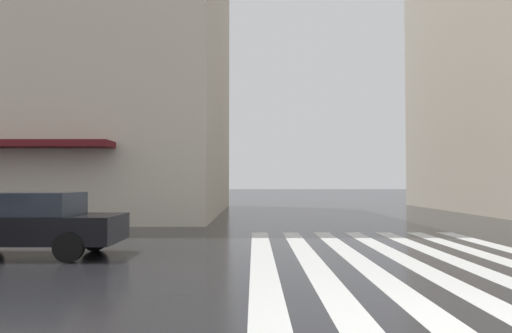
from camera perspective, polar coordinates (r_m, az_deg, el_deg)
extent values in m
cube|color=silver|center=(10.28, 24.21, -10.83)|extent=(13.00, 0.50, 0.01)
cube|color=silver|center=(9.92, 18.84, -11.24)|extent=(13.00, 0.50, 0.01)
cube|color=silver|center=(9.64, 13.09, -11.56)|extent=(13.00, 0.50, 0.01)
cube|color=silver|center=(9.47, 7.07, -11.77)|extent=(13.00, 0.50, 0.01)
cube|color=silver|center=(9.40, 0.88, -11.86)|extent=(13.00, 0.50, 0.01)
cube|color=beige|center=(29.75, -26.48, 12.49)|extent=(16.13, 22.17, 17.83)
cube|color=black|center=(11.92, -25.43, -6.62)|extent=(1.75, 4.10, 0.60)
cube|color=#232833|center=(11.95, -26.04, -3.96)|extent=(1.54, 2.46, 0.50)
cylinder|color=black|center=(12.26, -18.43, -7.98)|extent=(0.20, 0.62, 0.62)
cylinder|color=black|center=(10.71, -21.23, -8.85)|extent=(0.20, 0.62, 0.62)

